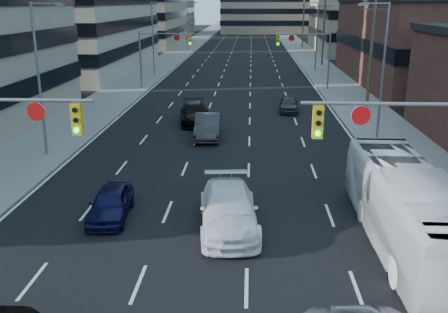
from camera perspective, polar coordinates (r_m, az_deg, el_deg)
road_surface at (r=138.72m, az=2.38°, el=13.55°), size 18.00×300.00×0.02m
sidewalk_left at (r=139.34m, az=-2.49°, el=13.59°), size 5.00×300.00×0.15m
sidewalk_right at (r=139.04m, az=7.26°, el=13.46°), size 5.00×300.00×0.15m
office_left_far at (r=111.45m, az=-10.77°, el=16.47°), size 20.00×30.00×16.00m
office_right_far at (r=99.18m, az=17.22°, el=15.38°), size 22.00×28.00×14.00m
bg_block_right at (r=141.70m, az=15.96°, el=15.43°), size 22.00×22.00×12.00m
signal_near_right at (r=17.97m, az=21.19°, el=0.99°), size 6.59×0.33×6.00m
signal_far_left at (r=54.46m, az=-7.16°, el=12.19°), size 6.09×0.33×6.00m
signal_far_right at (r=53.94m, az=9.50°, el=12.05°), size 6.09×0.33×6.00m
utility_pole_block at (r=45.72m, az=16.58°, el=12.54°), size 2.20×0.28×11.00m
utility_pole_midblock at (r=75.20m, az=11.36°, el=14.49°), size 2.20×0.28×11.00m
utility_pole_distant at (r=104.98m, az=9.07°, el=15.31°), size 2.20×0.28×11.00m
streetlight_left_near at (r=31.16m, az=-20.20°, el=8.95°), size 2.03×0.22×9.00m
streetlight_left_mid at (r=64.69m, az=-8.00°, el=13.61°), size 2.03×0.22×9.00m
streetlight_left_far at (r=99.24m, az=-4.11°, el=14.95°), size 2.03×0.22×9.00m
streetlight_right_near at (r=34.71m, az=17.51°, el=9.96°), size 2.03×0.22×9.00m
streetlight_right_far at (r=69.05m, az=10.45°, el=13.72°), size 2.03×0.22×9.00m
white_van at (r=20.63m, az=0.52°, el=-6.07°), size 2.85×5.91×1.66m
transit_bus at (r=20.05m, az=20.38°, el=-5.66°), size 2.64×11.22×3.12m
sedan_blue at (r=22.21m, az=-12.85°, el=-5.20°), size 1.87×4.08×1.36m
sedan_grey_center at (r=34.39m, az=-1.89°, el=3.46°), size 1.92×4.91×1.59m
sedan_black_far at (r=38.73m, az=-3.40°, el=4.97°), size 2.86×5.54×1.54m
sedan_grey_right at (r=43.14m, az=7.41°, el=5.99°), size 1.78×3.99×1.33m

